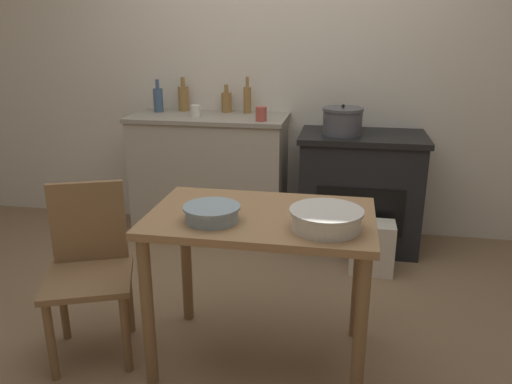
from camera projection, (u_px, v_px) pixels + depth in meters
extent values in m
plane|color=#896B4C|center=(238.00, 330.00, 2.69)|extent=(14.00, 14.00, 0.00)
cube|color=beige|center=(281.00, 66.00, 3.77)|extent=(8.00, 0.07, 2.55)
cube|color=#B2A893|center=(211.00, 178.00, 3.84)|extent=(1.13, 0.52, 0.90)
cube|color=gray|center=(209.00, 117.00, 3.69)|extent=(1.16, 0.55, 0.03)
cube|color=black|center=(359.00, 193.00, 3.65)|extent=(0.84, 0.53, 0.80)
cube|color=black|center=(363.00, 137.00, 3.52)|extent=(0.88, 0.57, 0.04)
cube|color=black|center=(359.00, 212.00, 3.41)|extent=(0.59, 0.01, 0.34)
cube|color=#997047|center=(261.00, 217.00, 2.24)|extent=(1.01, 0.64, 0.03)
cylinder|color=olive|center=(148.00, 313.00, 2.18)|extent=(0.06, 0.06, 0.72)
cylinder|color=olive|center=(360.00, 335.00, 2.03)|extent=(0.06, 0.06, 0.72)
cylinder|color=olive|center=(186.00, 259.00, 2.69)|extent=(0.06, 0.06, 0.72)
cylinder|color=olive|center=(358.00, 274.00, 2.53)|extent=(0.06, 0.06, 0.72)
cube|color=olive|center=(88.00, 279.00, 2.37)|extent=(0.52, 0.52, 0.03)
cube|color=olive|center=(88.00, 222.00, 2.47)|extent=(0.35, 0.16, 0.41)
cylinder|color=olive|center=(51.00, 342.00, 2.25)|extent=(0.04, 0.04, 0.40)
cylinder|color=olive|center=(126.00, 334.00, 2.31)|extent=(0.04, 0.04, 0.40)
cylinder|color=olive|center=(63.00, 304.00, 2.56)|extent=(0.04, 0.04, 0.40)
cylinder|color=olive|center=(129.00, 298.00, 2.62)|extent=(0.04, 0.04, 0.40)
cube|color=beige|center=(372.00, 247.00, 3.29)|extent=(0.28, 0.20, 0.35)
cylinder|color=#4C4C51|center=(342.00, 123.00, 3.46)|extent=(0.27, 0.27, 0.17)
cylinder|color=#4C4C51|center=(343.00, 109.00, 3.43)|extent=(0.28, 0.28, 0.02)
sphere|color=black|center=(343.00, 106.00, 3.43)|extent=(0.02, 0.02, 0.02)
cylinder|color=silver|center=(326.00, 219.00, 2.06)|extent=(0.29, 0.29, 0.08)
cylinder|color=beige|center=(327.00, 211.00, 2.05)|extent=(0.31, 0.31, 0.01)
cylinder|color=#93A8B2|center=(212.00, 213.00, 2.15)|extent=(0.23, 0.23, 0.07)
cylinder|color=#8597A0|center=(212.00, 207.00, 2.14)|extent=(0.25, 0.25, 0.01)
cylinder|color=olive|center=(184.00, 99.00, 3.87)|extent=(0.08, 0.08, 0.19)
cylinder|color=olive|center=(183.00, 82.00, 3.83)|extent=(0.03, 0.03, 0.07)
cylinder|color=olive|center=(227.00, 102.00, 3.81)|extent=(0.08, 0.08, 0.15)
cylinder|color=olive|center=(226.00, 89.00, 3.77)|extent=(0.03, 0.03, 0.06)
cylinder|color=#3D5675|center=(158.00, 100.00, 3.82)|extent=(0.07, 0.07, 0.18)
cylinder|color=#3D5675|center=(157.00, 84.00, 3.78)|extent=(0.03, 0.03, 0.07)
cylinder|color=olive|center=(247.00, 100.00, 3.75)|extent=(0.06, 0.06, 0.19)
cylinder|color=olive|center=(247.00, 82.00, 3.71)|extent=(0.02, 0.02, 0.08)
cylinder|color=silver|center=(195.00, 111.00, 3.61)|extent=(0.07, 0.07, 0.09)
cylinder|color=#B74C42|center=(261.00, 114.00, 3.44)|extent=(0.08, 0.08, 0.10)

